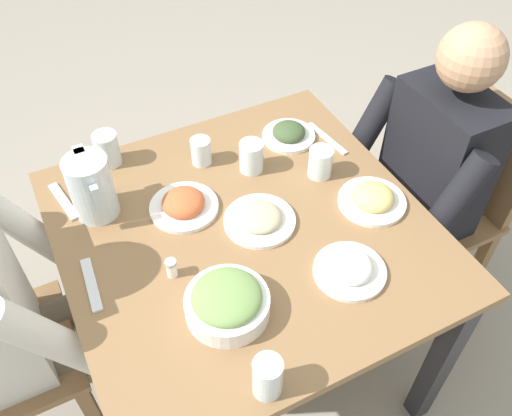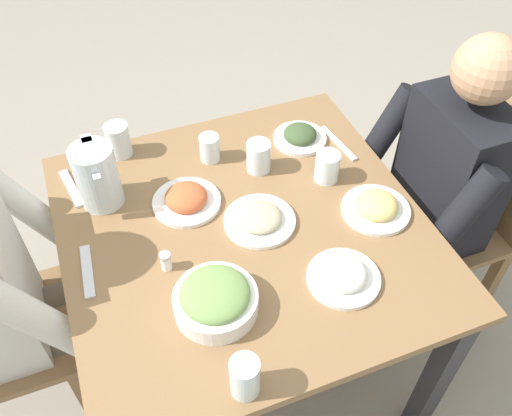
% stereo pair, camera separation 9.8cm
% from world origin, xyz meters
% --- Properties ---
extents(ground_plane, '(8.00, 8.00, 0.00)m').
position_xyz_m(ground_plane, '(0.00, 0.00, 0.00)').
color(ground_plane, gray).
extents(dining_table, '(0.98, 0.98, 0.74)m').
position_xyz_m(dining_table, '(0.00, 0.00, 0.63)').
color(dining_table, olive).
rests_on(dining_table, ground_plane).
extents(chair_far, '(0.40, 0.40, 0.87)m').
position_xyz_m(chair_far, '(-0.01, 0.81, 0.49)').
color(chair_far, olive).
rests_on(chair_far, ground_plane).
extents(diner_near, '(0.48, 0.53, 1.17)m').
position_xyz_m(diner_near, '(-0.10, -0.60, 0.64)').
color(diner_near, silver).
rests_on(diner_near, ground_plane).
extents(diner_far, '(0.48, 0.53, 1.17)m').
position_xyz_m(diner_far, '(-0.01, 0.60, 0.64)').
color(diner_far, black).
rests_on(diner_far, ground_plane).
extents(water_pitcher, '(0.16, 0.12, 0.19)m').
position_xyz_m(water_pitcher, '(-0.24, -0.34, 0.83)').
color(water_pitcher, silver).
rests_on(water_pitcher, dining_table).
extents(salad_bowl, '(0.20, 0.20, 0.09)m').
position_xyz_m(salad_bowl, '(0.22, -0.15, 0.78)').
color(salad_bowl, white).
rests_on(salad_bowl, dining_table).
extents(plate_fries, '(0.19, 0.19, 0.06)m').
position_xyz_m(plate_fries, '(0.08, 0.37, 0.76)').
color(plate_fries, white).
rests_on(plate_fries, dining_table).
extents(plate_dolmas, '(0.17, 0.17, 0.05)m').
position_xyz_m(plate_dolmas, '(-0.29, 0.30, 0.76)').
color(plate_dolmas, white).
rests_on(plate_dolmas, dining_table).
extents(plate_beans, '(0.20, 0.20, 0.04)m').
position_xyz_m(plate_beans, '(0.00, 0.05, 0.75)').
color(plate_beans, white).
rests_on(plate_beans, dining_table).
extents(plate_rice_curry, '(0.20, 0.20, 0.06)m').
position_xyz_m(plate_rice_curry, '(-0.14, -0.12, 0.76)').
color(plate_rice_curry, white).
rests_on(plate_rice_curry, dining_table).
extents(plate_yoghurt, '(0.19, 0.19, 0.05)m').
position_xyz_m(plate_yoghurt, '(0.26, 0.17, 0.76)').
color(plate_yoghurt, white).
rests_on(plate_yoghurt, dining_table).
extents(water_glass_near_left, '(0.07, 0.07, 0.09)m').
position_xyz_m(water_glass_near_left, '(-0.09, 0.30, 0.79)').
color(water_glass_near_left, silver).
rests_on(water_glass_near_left, dining_table).
extents(water_glass_far_right, '(0.07, 0.07, 0.11)m').
position_xyz_m(water_glass_far_right, '(-0.43, -0.25, 0.79)').
color(water_glass_far_right, silver).
rests_on(water_glass_far_right, dining_table).
extents(water_glass_near_right, '(0.07, 0.07, 0.11)m').
position_xyz_m(water_glass_near_right, '(0.44, -0.16, 0.79)').
color(water_glass_near_right, silver).
rests_on(water_glass_near_right, dining_table).
extents(water_glass_far_left, '(0.07, 0.07, 0.10)m').
position_xyz_m(water_glass_far_left, '(-0.21, 0.12, 0.79)').
color(water_glass_far_left, silver).
rests_on(water_glass_far_left, dining_table).
extents(water_glass_center, '(0.06, 0.06, 0.09)m').
position_xyz_m(water_glass_center, '(-0.30, -0.00, 0.78)').
color(water_glass_center, silver).
rests_on(water_glass_center, dining_table).
extents(salt_shaker, '(0.03, 0.03, 0.05)m').
position_xyz_m(salt_shaker, '(0.06, -0.23, 0.77)').
color(salt_shaker, white).
rests_on(salt_shaker, dining_table).
extents(fork_near, '(0.17, 0.06, 0.01)m').
position_xyz_m(fork_near, '(-0.32, -0.42, 0.74)').
color(fork_near, silver).
rests_on(fork_near, dining_table).
extents(knife_near, '(0.19, 0.04, 0.01)m').
position_xyz_m(knife_near, '(-0.22, 0.40, 0.74)').
color(knife_near, silver).
rests_on(knife_near, dining_table).
extents(fork_far, '(0.17, 0.04, 0.01)m').
position_xyz_m(fork_far, '(-0.00, -0.43, 0.74)').
color(fork_far, silver).
rests_on(fork_far, dining_table).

